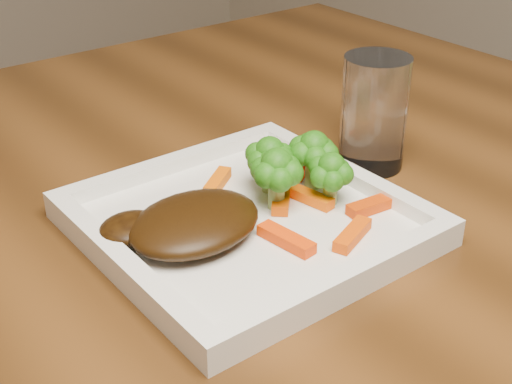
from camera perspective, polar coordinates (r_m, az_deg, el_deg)
plate at (r=0.65m, az=-0.70°, el=-2.67°), size 0.27×0.27×0.01m
steak at (r=0.61m, az=-4.94°, el=-2.46°), size 0.13×0.11×0.03m
broccoli_0 at (r=0.67m, az=1.10°, el=2.76°), size 0.07×0.07×0.07m
broccoli_1 at (r=0.68m, az=4.63°, el=2.81°), size 0.06×0.06×0.06m
broccoli_2 at (r=0.66m, az=6.02°, el=1.36°), size 0.06×0.06×0.06m
broccoli_3 at (r=0.65m, az=1.66°, el=1.14°), size 0.06×0.06×0.06m
carrot_0 at (r=0.62m, az=7.72°, el=-3.40°), size 0.05×0.03×0.01m
carrot_1 at (r=0.66m, az=9.44°, el=-1.01°), size 0.06×0.02×0.01m
carrot_2 at (r=0.61m, az=2.43°, el=-3.77°), size 0.02×0.06×0.01m
carrot_3 at (r=0.73m, az=3.76°, el=2.15°), size 0.05×0.04×0.01m
carrot_4 at (r=0.70m, az=-3.09°, el=0.84°), size 0.05×0.04×0.01m
carrot_5 at (r=0.67m, az=4.36°, el=-0.42°), size 0.02×0.05×0.01m
carrot_6 at (r=0.67m, az=2.07°, el=-0.38°), size 0.05×0.05×0.01m
drinking_glass at (r=0.75m, az=9.41°, el=6.26°), size 0.08×0.08×0.12m
carrot_7 at (r=0.73m, az=3.13°, el=2.29°), size 0.06×0.04×0.01m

